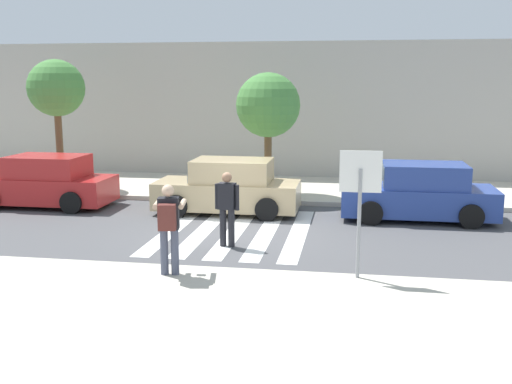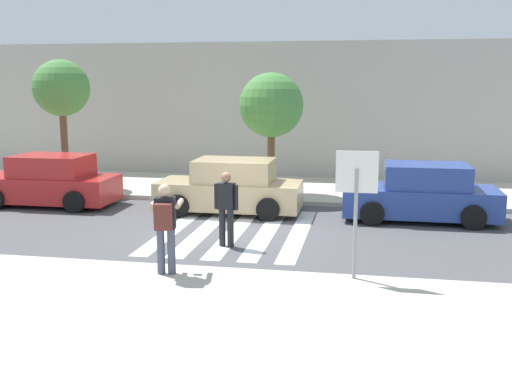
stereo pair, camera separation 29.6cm
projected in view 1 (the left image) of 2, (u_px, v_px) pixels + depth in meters
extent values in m
plane|color=#4C4C4F|center=(234.00, 233.00, 14.96)|extent=(120.00, 120.00, 0.00)
cube|color=beige|center=(152.00, 331.00, 8.94)|extent=(60.00, 6.00, 0.14)
cube|color=beige|center=(268.00, 188.00, 20.77)|extent=(60.00, 4.80, 0.14)
cube|color=#ADA89E|center=(283.00, 109.00, 24.58)|extent=(56.00, 4.00, 5.20)
cube|color=silver|center=(174.00, 228.00, 15.41)|extent=(0.44, 5.20, 0.01)
cube|color=silver|center=(205.00, 230.00, 15.28)|extent=(0.44, 5.20, 0.01)
cube|color=silver|center=(235.00, 231.00, 15.16)|extent=(0.44, 5.20, 0.01)
cube|color=silver|center=(266.00, 232.00, 15.03)|extent=(0.44, 5.20, 0.01)
cube|color=silver|center=(298.00, 233.00, 14.90)|extent=(0.44, 5.20, 0.01)
cylinder|color=gray|center=(359.00, 224.00, 10.97)|extent=(0.07, 0.07, 2.04)
cube|color=white|center=(361.00, 172.00, 10.81)|extent=(0.76, 0.03, 0.76)
cube|color=red|center=(361.00, 171.00, 10.82)|extent=(0.66, 0.02, 0.66)
cylinder|color=#474C60|center=(164.00, 252.00, 11.26)|extent=(0.15, 0.15, 0.88)
cylinder|color=#474C60|center=(175.00, 252.00, 11.26)|extent=(0.15, 0.15, 0.88)
cube|color=black|center=(169.00, 213.00, 11.13)|extent=(0.42, 0.30, 0.60)
sphere|color=beige|center=(168.00, 191.00, 11.05)|extent=(0.23, 0.23, 0.23)
cylinder|color=beige|center=(157.00, 204.00, 11.31)|extent=(0.20, 0.59, 0.10)
cylinder|color=beige|center=(183.00, 204.00, 11.32)|extent=(0.20, 0.59, 0.10)
cube|color=black|center=(171.00, 200.00, 11.49)|extent=(0.16, 0.12, 0.10)
cube|color=#5B2823|center=(167.00, 217.00, 10.90)|extent=(0.35, 0.25, 0.48)
cylinder|color=#232328|center=(223.00, 228.00, 13.70)|extent=(0.15, 0.15, 0.88)
cylinder|color=#232328|center=(231.00, 228.00, 13.64)|extent=(0.15, 0.15, 0.88)
cube|color=black|center=(227.00, 196.00, 13.54)|extent=(0.41, 0.29, 0.60)
sphere|color=#A37556|center=(227.00, 177.00, 13.46)|extent=(0.23, 0.23, 0.23)
cylinder|color=black|center=(217.00, 196.00, 13.61)|extent=(0.10, 0.10, 0.58)
cylinder|color=black|center=(237.00, 198.00, 13.47)|extent=(0.10, 0.10, 0.58)
cube|color=red|center=(45.00, 189.00, 18.10)|extent=(4.10, 1.70, 0.76)
cube|color=red|center=(48.00, 166.00, 17.95)|extent=(2.20, 1.56, 0.64)
cube|color=slate|center=(15.00, 165.00, 18.12)|extent=(0.10, 1.50, 0.54)
cube|color=slate|center=(78.00, 167.00, 17.79)|extent=(0.10, 1.50, 0.51)
cylinder|color=black|center=(22.00, 190.00, 19.16)|extent=(0.64, 0.22, 0.64)
cylinder|color=black|center=(71.00, 203.00, 17.11)|extent=(0.64, 0.22, 0.64)
cylinder|color=black|center=(96.00, 192.00, 18.76)|extent=(0.64, 0.22, 0.64)
cube|color=tan|center=(227.00, 195.00, 17.20)|extent=(4.10, 1.70, 0.76)
cube|color=tan|center=(232.00, 171.00, 17.05)|extent=(2.20, 1.56, 0.64)
cube|color=slate|center=(196.00, 170.00, 17.22)|extent=(0.10, 1.50, 0.54)
cube|color=slate|center=(266.00, 171.00, 16.89)|extent=(0.10, 1.50, 0.51)
cylinder|color=black|center=(176.00, 206.00, 16.62)|extent=(0.64, 0.22, 0.64)
cylinder|color=black|center=(193.00, 195.00, 18.27)|extent=(0.64, 0.22, 0.64)
cylinder|color=black|center=(267.00, 209.00, 16.21)|extent=(0.64, 0.22, 0.64)
cylinder|color=black|center=(275.00, 197.00, 17.86)|extent=(0.64, 0.22, 0.64)
cube|color=#284293|center=(417.00, 200.00, 16.36)|extent=(4.10, 1.70, 0.76)
cube|color=#284293|center=(424.00, 175.00, 16.20)|extent=(2.20, 1.56, 0.64)
cube|color=slate|center=(384.00, 174.00, 16.37)|extent=(0.10, 1.50, 0.54)
cube|color=slate|center=(462.00, 176.00, 16.05)|extent=(0.10, 1.50, 0.51)
cylinder|color=black|center=(371.00, 213.00, 15.77)|extent=(0.64, 0.22, 0.64)
cylinder|color=black|center=(369.00, 200.00, 17.42)|extent=(0.64, 0.22, 0.64)
cylinder|color=black|center=(471.00, 216.00, 15.37)|extent=(0.64, 0.22, 0.64)
cylinder|color=black|center=(460.00, 203.00, 17.02)|extent=(0.64, 0.22, 0.64)
cylinder|color=brown|center=(60.00, 147.00, 20.37)|extent=(0.24, 0.24, 2.80)
sphere|color=#47843D|center=(56.00, 88.00, 20.01)|extent=(1.90, 1.90, 1.90)
cylinder|color=brown|center=(268.00, 159.00, 19.24)|extent=(0.24, 0.24, 2.24)
sphere|color=#47843D|center=(268.00, 105.00, 18.92)|extent=(2.04, 2.04, 2.04)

